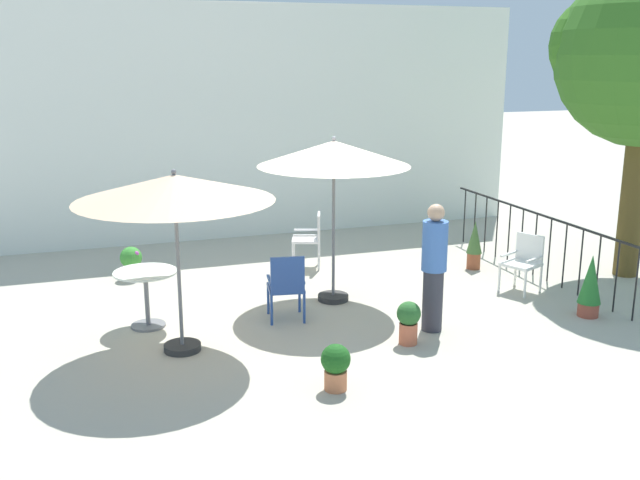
# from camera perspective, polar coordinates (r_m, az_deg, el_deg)

# --- Properties ---
(ground_plane) EXTENTS (60.00, 60.00, 0.00)m
(ground_plane) POSITION_cam_1_polar(r_m,az_deg,el_deg) (10.40, 0.66, -4.85)
(ground_plane) COLOR #B4AD9A
(villa_facade) EXTENTS (10.76, 0.30, 4.36)m
(villa_facade) POSITION_cam_1_polar(r_m,az_deg,el_deg) (13.99, -5.25, 9.21)
(villa_facade) COLOR white
(villa_facade) RESTS_ON ground
(terrace_railing) EXTENTS (0.03, 5.19, 1.01)m
(terrace_railing) POSITION_cam_1_polar(r_m,az_deg,el_deg) (11.83, 17.14, 0.32)
(terrace_railing) COLOR black
(terrace_railing) RESTS_ON ground
(patio_umbrella_0) EXTENTS (2.12, 2.12, 2.35)m
(patio_umbrella_0) POSITION_cam_1_polar(r_m,az_deg,el_deg) (9.97, 1.10, 6.71)
(patio_umbrella_0) COLOR #2D2D2D
(patio_umbrella_0) RESTS_ON ground
(patio_umbrella_1) EXTENTS (2.28, 2.28, 2.18)m
(patio_umbrella_1) POSITION_cam_1_polar(r_m,az_deg,el_deg) (8.35, -11.38, 3.92)
(patio_umbrella_1) COLOR #2D2D2D
(patio_umbrella_1) RESTS_ON ground
(cafe_table_0) EXTENTS (0.81, 0.81, 0.75)m
(cafe_table_0) POSITION_cam_1_polar(r_m,az_deg,el_deg) (9.56, -13.53, -3.69)
(cafe_table_0) COLOR white
(cafe_table_0) RESTS_ON ground
(patio_chair_0) EXTENTS (0.62, 0.62, 0.84)m
(patio_chair_0) POSITION_cam_1_polar(r_m,az_deg,el_deg) (11.16, 15.78, -1.45)
(patio_chair_0) COLOR white
(patio_chair_0) RESTS_ON ground
(patio_chair_1) EXTENTS (0.58, 0.56, 0.91)m
(patio_chair_1) POSITION_cam_1_polar(r_m,az_deg,el_deg) (11.92, -0.71, 0.32)
(patio_chair_1) COLOR white
(patio_chair_1) RESTS_ON ground
(patio_chair_2) EXTENTS (0.53, 0.54, 0.91)m
(patio_chair_2) POSITION_cam_1_polar(r_m,az_deg,el_deg) (9.51, -2.65, -3.46)
(patio_chair_2) COLOR #284A95
(patio_chair_2) RESTS_ON ground
(potted_plant_0) EXTENTS (0.31, 0.31, 0.86)m
(potted_plant_0) POSITION_cam_1_polar(r_m,az_deg,el_deg) (10.34, 20.51, -3.35)
(potted_plant_0) COLOR #9B4836
(potted_plant_0) RESTS_ON ground
(potted_plant_1) EXTENTS (0.25, 0.25, 0.80)m
(potted_plant_1) POSITION_cam_1_polar(r_m,az_deg,el_deg) (12.12, 12.06, -0.30)
(potted_plant_1) COLOR #984D2F
(potted_plant_1) RESTS_ON ground
(potted_plant_2) EXTENTS (0.22, 0.22, 0.76)m
(potted_plant_2) POSITION_cam_1_polar(r_m,az_deg,el_deg) (12.99, 9.08, 0.70)
(potted_plant_2) COLOR #AA553B
(potted_plant_2) RESTS_ON ground
(potted_plant_3) EXTENTS (0.32, 0.32, 0.50)m
(potted_plant_3) POSITION_cam_1_polar(r_m,az_deg,el_deg) (7.68, 1.24, -9.81)
(potted_plant_3) COLOR #C8744A
(potted_plant_3) RESTS_ON ground
(potted_plant_4) EXTENTS (0.34, 0.34, 0.52)m
(potted_plant_4) POSITION_cam_1_polar(r_m,az_deg,el_deg) (11.73, -14.64, -1.55)
(potted_plant_4) COLOR #A14E3B
(potted_plant_4) RESTS_ON ground
(potted_plant_5) EXTENTS (0.29, 0.29, 0.54)m
(potted_plant_5) POSITION_cam_1_polar(r_m,az_deg,el_deg) (8.89, 6.99, -6.30)
(potted_plant_5) COLOR #CA6646
(potted_plant_5) RESTS_ON ground
(standing_person) EXTENTS (0.45, 0.45, 1.65)m
(standing_person) POSITION_cam_1_polar(r_m,az_deg,el_deg) (9.20, 8.96, -2.07)
(standing_person) COLOR #33333D
(standing_person) RESTS_ON ground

